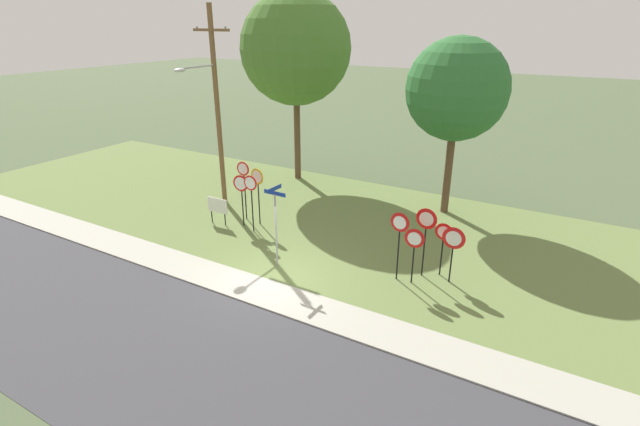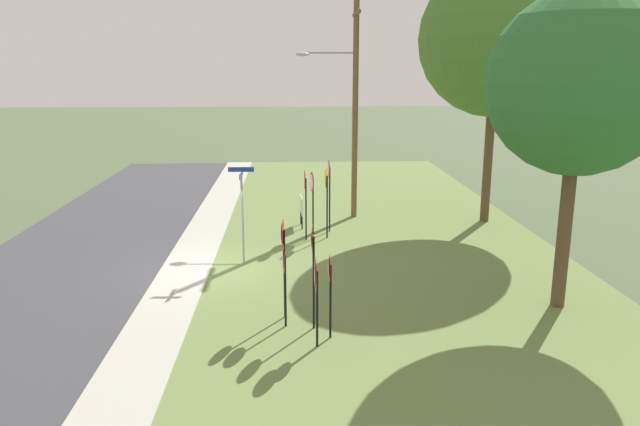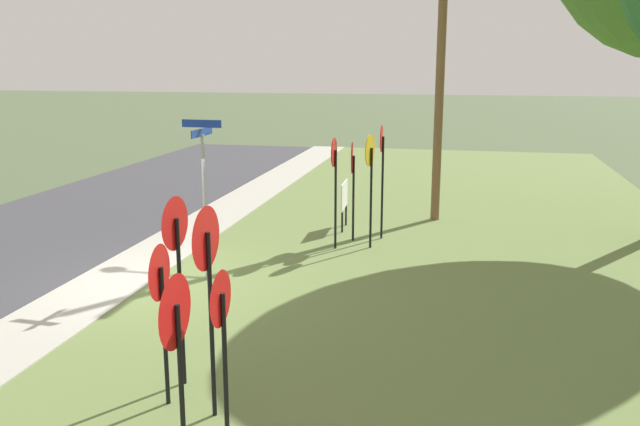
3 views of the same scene
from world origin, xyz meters
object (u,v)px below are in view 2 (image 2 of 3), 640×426
Objects in this scene: oak_tree_left at (496,39)px; oak_tree_right at (579,84)px; yield_sign_far_left at (315,281)px; utility_pole at (351,96)px; stop_sign_far_center at (326,187)px; street_name_post at (242,208)px; yield_sign_near_right at (284,266)px; yield_sign_far_right at (312,250)px; notice_board at (301,206)px; stop_sign_far_left at (305,190)px; stop_sign_near_left at (312,189)px; yield_sign_center at (329,277)px; yield_sign_near_left at (283,244)px; stop_sign_near_right at (329,181)px.

oak_tree_left is 1.26× the size of oak_tree_right.
utility_pole is (-12.35, 2.02, 3.51)m from yield_sign_far_left.
street_name_post is at bearing -35.31° from stop_sign_far_center.
yield_sign_far_left is at bearing -72.18° from oak_tree_right.
yield_sign_far_right reaches higher than yield_sign_near_right.
stop_sign_far_center is 2.15× the size of notice_board.
stop_sign_far_left is 8.84m from yield_sign_far_left.
stop_sign_near_left is 0.91× the size of yield_sign_far_right.
stop_sign_far_center is 8.65m from yield_sign_center.
yield_sign_near_left is 1.01m from yield_sign_far_right.
oak_tree_right reaches higher than yield_sign_center.
yield_sign_far_left is 0.57m from yield_sign_center.
oak_tree_right is (9.15, -0.90, -1.45)m from oak_tree_left.
yield_sign_center is 0.65× the size of street_name_post.
oak_tree_left is at bearing 120.37° from street_name_post.
yield_sign_far_left is at bearing -7.64° from stop_sign_near_right.
yield_sign_far_left is 0.81× the size of yield_sign_far_right.
stop_sign_near_right is 2.26× the size of notice_board.
stop_sign_far_center is 0.33× the size of oak_tree_right.
stop_sign_far_center reaches higher than yield_sign_far_right.
stop_sign_near_right is 1.35× the size of yield_sign_center.
oak_tree_left is at bearing 146.91° from yield_sign_center.
stop_sign_near_left is at bearing -128.67° from stop_sign_far_center.
yield_sign_far_right is (8.06, -0.83, 0.05)m from stop_sign_far_center.
stop_sign_near_left reaches higher than notice_board.
oak_tree_left reaches higher than utility_pole.
oak_tree_left is (-1.67, 7.27, 5.55)m from stop_sign_near_left.
stop_sign_far_left is 3.47m from street_name_post.
oak_tree_left is (-2.46, 7.56, 5.43)m from stop_sign_far_left.
yield_sign_far_right is at bearing -10.27° from utility_pole.
yield_sign_near_right is 0.83m from yield_sign_far_right.
stop_sign_near_left is 0.30× the size of oak_tree_right.
stop_sign_far_left reaches higher than yield_sign_far_left.
oak_tree_right is at bearing 102.22° from yield_sign_far_right.
utility_pole is (-11.19, 2.75, 3.53)m from yield_sign_near_right.
yield_sign_far_left is (9.98, -0.95, -0.43)m from stop_sign_near_right.
yield_sign_near_left is 1.23× the size of yield_sign_near_right.
stop_sign_near_right is 4.03m from utility_pole.
notice_board is at bearing -53.07° from utility_pole.
street_name_post is at bearing -155.22° from yield_sign_far_right.
stop_sign_near_right is at bearing 176.38° from yield_sign_far_right.
street_name_post is 5.20m from notice_board.
oak_tree_right is at bearing 33.84° from stop_sign_near_right.
yield_sign_far_left is at bearing -2.05° from notice_board.
yield_sign_center is at bearing 36.29° from yield_sign_far_right.
notice_board is 12.05m from oak_tree_right.
notice_board is at bearing -179.94° from yield_sign_near_left.
yield_sign_far_right is at bearing -2.19° from notice_board.
yield_sign_center is (-0.45, 0.34, -0.06)m from yield_sign_far_left.
stop_sign_far_center is at bearing 172.26° from yield_sign_near_left.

